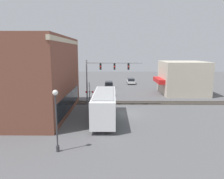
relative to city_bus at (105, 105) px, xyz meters
name	(u,v)px	position (x,y,z in m)	size (l,w,h in m)	color
ground_plane	(127,113)	(2.80, -2.80, -1.86)	(120.00, 120.00, 0.00)	#565659
brick_building	(34,76)	(2.73, 9.17, 3.10)	(15.61, 9.01, 9.91)	brown
shop_building	(183,78)	(16.47, -14.22, 1.23)	(8.49, 9.12, 6.19)	beige
city_bus	(105,105)	(0.00, 0.00, 0.00)	(10.10, 2.59, 3.38)	white
traffic_signal_gantry	(104,72)	(6.33, 0.34, 3.28)	(0.42, 8.13, 6.88)	gray
crossing_signal	(90,92)	(5.92, 2.42, 0.44)	(1.41, 1.18, 3.81)	gray
streetlamp	(56,116)	(-8.36, 3.49, 1.20)	(0.44, 0.44, 5.14)	#38383A
rail_track_near	(125,103)	(8.80, -2.80, -1.83)	(2.60, 60.00, 0.15)	#332D28
parked_car_silver	(108,92)	(14.68, 0.00, -1.19)	(4.25, 1.82, 1.46)	#B7B7BC
parked_car_black	(109,85)	(23.08, 0.00, -1.17)	(4.89, 1.82, 1.46)	black
parked_car_white	(131,81)	(29.60, -5.40, -1.22)	(4.77, 1.82, 1.36)	silver
pedestrian_at_crossing	(92,101)	(6.39, 2.09, -1.03)	(0.34, 0.34, 1.64)	#2D3351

